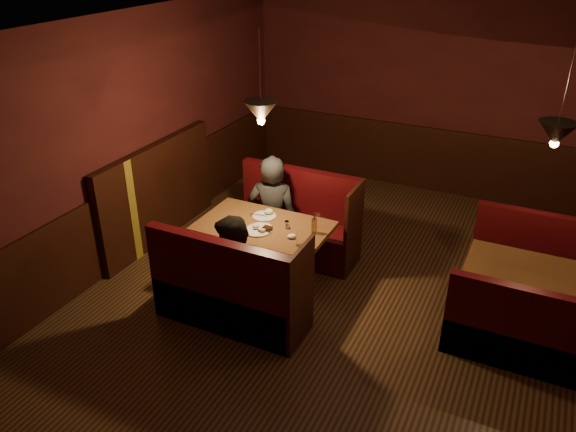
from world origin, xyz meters
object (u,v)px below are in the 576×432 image
at_px(main_bench_near, 229,297).
at_px(second_table, 523,281).
at_px(second_bench_far, 528,265).
at_px(diner_b, 234,256).
at_px(main_bench_far, 297,228).
at_px(diner_a, 272,195).
at_px(second_bench_near, 514,336).
at_px(main_table, 265,239).

height_order(main_bench_near, second_table, main_bench_near).
height_order(second_bench_far, diner_b, diner_b).
bearing_deg(main_bench_far, diner_a, -133.54).
xyz_separation_m(main_bench_near, second_bench_far, (2.68, 2.06, -0.06)).
relative_size(main_bench_far, main_bench_near, 1.00).
bearing_deg(second_bench_far, second_table, -92.20).
height_order(main_bench_near, diner_a, diner_a).
xyz_separation_m(main_bench_near, second_bench_near, (2.68, 0.69, -0.06)).
xyz_separation_m(main_table, second_table, (2.67, 0.56, -0.12)).
height_order(main_bench_near, second_bench_near, main_bench_near).
bearing_deg(second_bench_near, second_bench_far, 90.00).
bearing_deg(second_table, second_bench_far, 87.80).
height_order(main_bench_near, second_bench_far, main_bench_near).
height_order(second_table, diner_b, diner_b).
relative_size(main_bench_far, diner_a, 0.93).
xyz_separation_m(second_table, second_bench_near, (0.03, -0.68, -0.19)).
height_order(main_table, main_bench_near, main_bench_near).
relative_size(main_table, main_bench_near, 0.91).
xyz_separation_m(second_bench_far, second_bench_near, (0.00, -1.36, 0.00)).
height_order(main_bench_far, second_bench_near, main_bench_far).
height_order(main_bench_far, diner_b, diner_b).
relative_size(main_bench_near, second_bench_near, 1.26).
xyz_separation_m(main_table, second_bench_far, (2.70, 1.24, -0.31)).
height_order(main_table, second_table, main_table).
height_order(main_bench_far, second_table, main_bench_far).
distance_m(second_bench_near, diner_b, 2.78).
height_order(second_bench_near, diner_a, diner_a).
bearing_deg(main_bench_far, second_bench_near, -19.34).
relative_size(main_table, second_table, 1.26).
xyz_separation_m(diner_a, diner_b, (0.23, -1.28, -0.09)).
relative_size(second_table, diner_b, 0.75).
relative_size(second_bench_far, second_bench_near, 1.00).
bearing_deg(second_table, second_bench_near, -87.80).
height_order(second_bench_far, diner_a, diner_a).
xyz_separation_m(main_bench_far, second_bench_near, (2.68, -0.94, -0.06)).
relative_size(second_table, diner_a, 0.67).
height_order(main_table, main_bench_far, main_bench_far).
bearing_deg(diner_a, second_bench_far, 177.37).
distance_m(main_table, diner_a, 0.67).
xyz_separation_m(main_table, main_bench_near, (0.02, -0.82, -0.25)).
xyz_separation_m(second_bench_near, diner_a, (-2.91, 0.71, 0.56)).
distance_m(second_bench_near, diner_a, 3.04).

